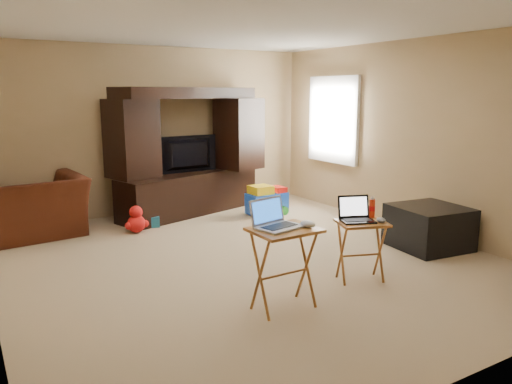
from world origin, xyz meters
TOP-DOWN VIEW (x-y plane):
  - floor at (0.00, 0.00)m, footprint 5.50×5.50m
  - ceiling at (0.00, 0.00)m, footprint 5.50×5.50m
  - wall_back at (0.00, 2.75)m, footprint 5.00×0.00m
  - wall_front at (0.00, -2.75)m, footprint 5.00×0.00m
  - wall_right at (2.50, 0.00)m, footprint 0.00×5.50m
  - window_pane at (2.48, 1.55)m, footprint 0.00×1.20m
  - window_frame at (2.46, 1.55)m, footprint 0.06×1.14m
  - entertainment_center at (0.35, 2.34)m, footprint 2.38×1.21m
  - television at (0.35, 2.30)m, footprint 0.97×0.19m
  - recliner at (-1.87, 2.20)m, footprint 1.30×1.16m
  - child_rocker at (-0.50, 2.00)m, footprint 0.48×0.52m
  - plush_toy at (-0.70, 1.70)m, footprint 0.33×0.28m
  - push_toy at (1.31, 1.66)m, footprint 0.63×0.46m
  - ottoman at (2.08, -0.73)m, footprint 0.86×0.86m
  - tray_table_left at (-0.36, -1.26)m, footprint 0.56×0.45m
  - tray_table_right at (0.65, -1.10)m, footprint 0.55×0.50m
  - laptop_left at (-0.39, -1.23)m, footprint 0.43×0.37m
  - laptop_right at (0.61, -1.08)m, footprint 0.38×0.36m
  - mouse_left at (-0.17, -1.33)m, footprint 0.13×0.16m
  - mouse_right at (0.78, -1.22)m, footprint 0.11×0.14m
  - water_bottle at (0.85, -1.02)m, footprint 0.06×0.06m

SIDE VIEW (x-z plane):
  - floor at x=0.00m, z-range 0.00..0.00m
  - plush_toy at x=-0.70m, z-range 0.00..0.37m
  - push_toy at x=1.31m, z-range 0.00..0.46m
  - ottoman at x=2.08m, z-range 0.00..0.50m
  - child_rocker at x=-0.50m, z-range 0.00..0.52m
  - tray_table_right at x=0.65m, z-range 0.00..0.59m
  - tray_table_left at x=-0.36m, z-range 0.00..0.71m
  - recliner at x=-1.87m, z-range 0.00..0.78m
  - mouse_right at x=0.78m, z-range 0.59..0.64m
  - water_bottle at x=0.85m, z-range 0.59..0.78m
  - laptop_right at x=0.61m, z-range 0.59..0.83m
  - mouse_left at x=-0.17m, z-range 0.71..0.77m
  - laptop_left at x=-0.39m, z-range 0.71..0.95m
  - television at x=0.35m, z-range 0.63..1.18m
  - entertainment_center at x=0.35m, z-range 0.00..1.89m
  - wall_back at x=0.00m, z-range -1.25..3.75m
  - wall_front at x=0.00m, z-range -1.25..3.75m
  - wall_right at x=2.50m, z-range -1.50..4.00m
  - window_pane at x=2.48m, z-range 0.80..2.00m
  - window_frame at x=2.46m, z-range 0.73..2.07m
  - ceiling at x=0.00m, z-range 2.50..2.50m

